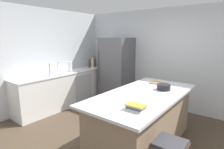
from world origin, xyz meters
TOP-DOWN VIEW (x-y plane):
  - ground_plane at (0.00, 0.00)m, footprint 7.20×7.20m
  - wall_rear at (0.00, 2.25)m, footprint 6.00×0.10m
  - wall_left at (-2.45, 0.00)m, footprint 0.10×6.00m
  - counter_run_left at (-2.10, 0.67)m, footprint 0.63×2.89m
  - kitchen_island at (0.52, 0.25)m, footprint 1.11×2.27m
  - refrigerator at (-1.23, 1.84)m, footprint 0.83×0.76m
  - sink_faucet at (-2.14, 0.47)m, footprint 0.15×0.05m
  - flower_vase at (-2.02, 0.14)m, footprint 0.08×0.08m
  - paper_towel_roll at (-2.08, 0.81)m, footprint 0.14×0.14m
  - hot_sauce_bottle at (-2.08, 1.99)m, footprint 0.05×0.05m
  - whiskey_bottle at (-2.14, 1.90)m, footprint 0.07×0.07m
  - vinegar_bottle at (-2.17, 1.81)m, footprint 0.05×0.05m
  - soda_bottle at (-2.08, 1.71)m, footprint 0.08×0.08m
  - syrup_bottle at (-2.14, 1.63)m, footprint 0.07×0.07m
  - cookbook_stack at (0.78, -0.46)m, footprint 0.26×0.17m
  - mixing_bowl at (0.70, 0.66)m, footprint 0.24×0.24m
  - cutting_board at (0.43, 1.02)m, footprint 0.34×0.24m

SIDE VIEW (x-z plane):
  - ground_plane at x=0.00m, z-range 0.00..0.00m
  - counter_run_left at x=-2.10m, z-range 0.00..0.93m
  - kitchen_island at x=0.52m, z-range 0.01..0.94m
  - refrigerator at x=-1.23m, z-range 0.00..1.86m
  - cutting_board at x=0.43m, z-range 0.94..0.95m
  - cookbook_stack at x=0.78m, z-range 0.94..1.01m
  - mixing_bowl at x=0.70m, z-range 0.94..1.03m
  - hot_sauce_bottle at x=-2.08m, z-range 0.91..1.14m
  - flower_vase at x=-2.02m, z-range 0.88..1.19m
  - syrup_bottle at x=-2.14m, z-range 0.91..1.16m
  - vinegar_bottle at x=-2.17m, z-range 0.90..1.20m
  - whiskey_bottle at x=-2.14m, z-range 0.90..1.22m
  - soda_bottle at x=-2.08m, z-range 0.90..1.23m
  - paper_towel_roll at x=-2.08m, z-range 0.91..1.22m
  - sink_faucet at x=-2.14m, z-range 0.94..1.24m
  - wall_rear at x=0.00m, z-range 0.00..2.60m
  - wall_left at x=-2.45m, z-range 0.00..2.60m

